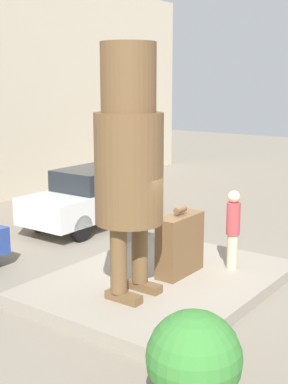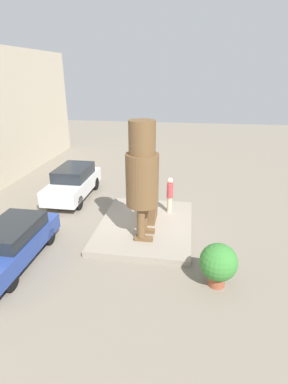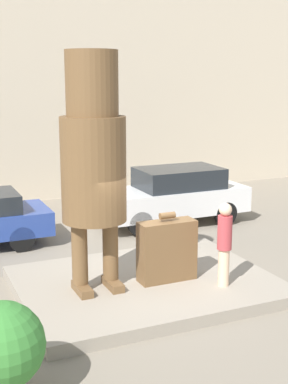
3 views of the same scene
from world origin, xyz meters
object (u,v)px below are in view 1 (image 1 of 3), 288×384
object	(u,v)px
giant_suitcase	(180,244)
parked_car_white	(95,195)
statue_figure	(129,153)
planter_pot	(194,361)
tourist	(233,227)

from	to	relation	value
giant_suitcase	parked_car_white	world-z (taller)	parked_car_white
statue_figure	planter_pot	world-z (taller)	statue_figure
parked_car_white	planter_pot	xyz separation A→B (m)	(-6.27, -7.15, -0.07)
statue_figure	tourist	size ratio (longest dim) A/B	2.69
giant_suitcase	tourist	bearing A→B (deg)	-39.64
statue_figure	parked_car_white	distance (m)	6.27
statue_figure	giant_suitcase	world-z (taller)	statue_figure
planter_pot	statue_figure	bearing A→B (deg)	50.51
giant_suitcase	planter_pot	xyz separation A→B (m)	(-3.77, -2.60, -0.05)
tourist	planter_pot	bearing A→B (deg)	-158.27
statue_figure	giant_suitcase	distance (m)	2.54
statue_figure	tourist	distance (m)	3.10
giant_suitcase	tourist	xyz separation A→B (m)	(0.90, -0.74, 0.30)
planter_pot	giant_suitcase	bearing A→B (deg)	34.65
planter_pot	tourist	bearing A→B (deg)	21.73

